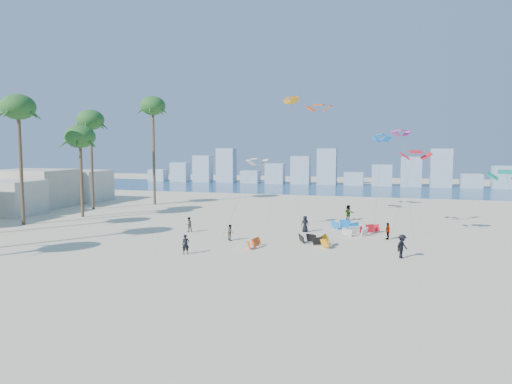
# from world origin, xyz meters

# --- Properties ---
(ground) EXTENTS (220.00, 220.00, 0.00)m
(ground) POSITION_xyz_m (0.00, 0.00, 0.00)
(ground) COLOR beige
(ground) RESTS_ON ground
(ocean) EXTENTS (220.00, 220.00, 0.00)m
(ocean) POSITION_xyz_m (0.00, 72.00, 0.01)
(ocean) COLOR navy
(ocean) RESTS_ON ground
(kitesurfer_near) EXTENTS (0.72, 0.66, 1.65)m
(kitesurfer_near) POSITION_xyz_m (-0.64, 7.39, 0.83)
(kitesurfer_near) COLOR black
(kitesurfer_near) RESTS_ON ground
(kitesurfer_mid) EXTENTS (0.93, 0.93, 1.52)m
(kitesurfer_mid) POSITION_xyz_m (1.03, 13.93, 0.76)
(kitesurfer_mid) COLOR gray
(kitesurfer_mid) RESTS_ON ground
(kitesurfers_far) EXTENTS (32.31, 20.12, 1.93)m
(kitesurfers_far) POSITION_xyz_m (12.04, 19.63, 0.90)
(kitesurfers_far) COLOR black
(kitesurfers_far) RESTS_ON ground
(grounded_kites) EXTENTS (11.41, 13.63, 0.97)m
(grounded_kites) POSITION_xyz_m (10.49, 17.87, 0.44)
(grounded_kites) COLOR #F34B0C
(grounded_kites) RESTS_ON ground
(flying_kites) EXTENTS (34.78, 21.80, 15.43)m
(flying_kites) POSITION_xyz_m (13.38, 25.67, 10.97)
(flying_kites) COLOR silver
(flying_kites) RESTS_ON ground
(palm_row) EXTENTS (9.84, 44.80, 16.47)m
(palm_row) POSITION_xyz_m (-22.42, 16.19, 11.94)
(palm_row) COLOR brown
(palm_row) RESTS_ON ground
(distant_skyline) EXTENTS (85.00, 3.00, 8.40)m
(distant_skyline) POSITION_xyz_m (-1.19, 82.00, 3.09)
(distant_skyline) COLOR #9EADBF
(distant_skyline) RESTS_ON ground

